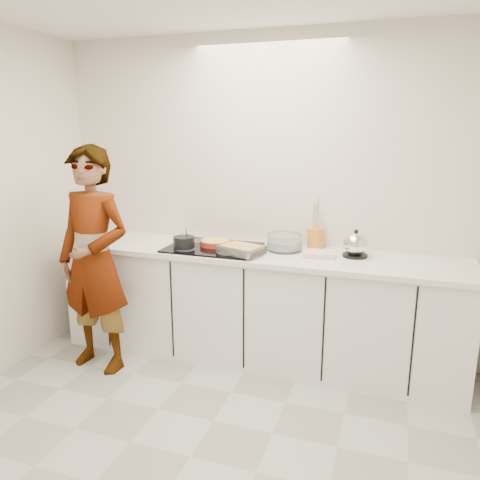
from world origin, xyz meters
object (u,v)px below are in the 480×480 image
(saucepan, at_px, (184,242))
(kettle, at_px, (355,245))
(mixing_bowl, at_px, (284,243))
(tart_dish, at_px, (216,242))
(hob, at_px, (213,247))
(utensil_crock, at_px, (315,238))
(baking_dish, at_px, (241,249))
(cook, at_px, (94,261))

(saucepan, height_order, kettle, kettle)
(mixing_bowl, bearing_deg, tart_dish, -172.35)
(hob, xyz_separation_m, saucepan, (-0.20, -0.12, 0.05))
(utensil_crock, bearing_deg, mixing_bowl, -145.72)
(baking_dish, bearing_deg, cook, -160.33)
(tart_dish, relative_size, baking_dish, 0.79)
(hob, xyz_separation_m, utensil_crock, (0.78, 0.27, 0.07))
(hob, height_order, utensil_crock, utensil_crock)
(saucepan, bearing_deg, utensil_crock, 22.00)
(hob, relative_size, kettle, 2.97)
(kettle, distance_m, utensil_crock, 0.37)
(saucepan, distance_m, mixing_bowl, 0.80)
(hob, relative_size, tart_dish, 2.46)
(saucepan, relative_size, mixing_bowl, 0.61)
(kettle, distance_m, cook, 1.98)
(utensil_crock, xyz_separation_m, cook, (-1.55, -0.77, -0.12))
(baking_dish, relative_size, mixing_bowl, 1.23)
(saucepan, relative_size, baking_dish, 0.50)
(hob, relative_size, saucepan, 3.86)
(tart_dish, xyz_separation_m, saucepan, (-0.20, -0.17, 0.02))
(hob, height_order, cook, cook)
(baking_dish, relative_size, kettle, 1.53)
(saucepan, bearing_deg, baking_dish, 0.06)
(hob, height_order, baking_dish, baking_dish)
(saucepan, xyz_separation_m, mixing_bowl, (0.76, 0.24, -0.00))
(tart_dish, xyz_separation_m, mixing_bowl, (0.55, 0.07, 0.02))
(tart_dish, relative_size, saucepan, 1.57)
(cook, bearing_deg, mixing_bowl, 31.11)
(kettle, xyz_separation_m, cook, (-1.88, -0.61, -0.13))
(tart_dish, distance_m, baking_dish, 0.32)
(hob, height_order, saucepan, saucepan)
(tart_dish, distance_m, cook, 0.96)
(hob, bearing_deg, cook, -147.32)
(cook, bearing_deg, kettle, 23.97)
(hob, bearing_deg, mixing_bowl, 12.56)
(hob, xyz_separation_m, mixing_bowl, (0.56, 0.12, 0.05))
(hob, height_order, tart_dish, tart_dish)
(baking_dish, distance_m, mixing_bowl, 0.37)
(baking_dish, bearing_deg, hob, 156.87)
(utensil_crock, bearing_deg, baking_dish, -141.54)
(hob, bearing_deg, baking_dish, -23.13)
(tart_dish, bearing_deg, hob, -95.36)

